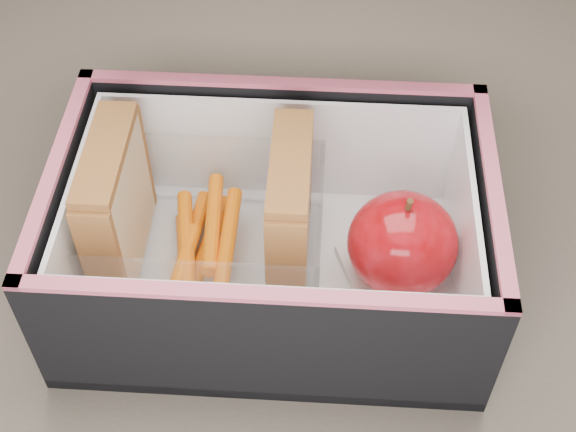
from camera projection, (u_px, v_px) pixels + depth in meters
name	position (u px, v px, depth m)	size (l,w,h in m)	color
kitchen_table	(356.00, 333.00, 0.68)	(1.20, 0.80, 0.75)	#61564B
lunch_bag	(273.00, 221.00, 0.56)	(0.29, 0.33, 0.25)	black
plastic_tub	(205.00, 228.00, 0.57)	(0.17, 0.12, 0.07)	white
sandwich_left	(116.00, 204.00, 0.56)	(0.03, 0.10, 0.11)	#CDB086
sandwich_right	(290.00, 212.00, 0.56)	(0.03, 0.10, 0.11)	#CDB086
carrot_sticks	(199.00, 246.00, 0.58)	(0.05, 0.13, 0.03)	#D85612
paper_napkin	(397.00, 275.00, 0.58)	(0.07, 0.07, 0.01)	white
red_apple	(402.00, 244.00, 0.55)	(0.09, 0.09, 0.08)	#810100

